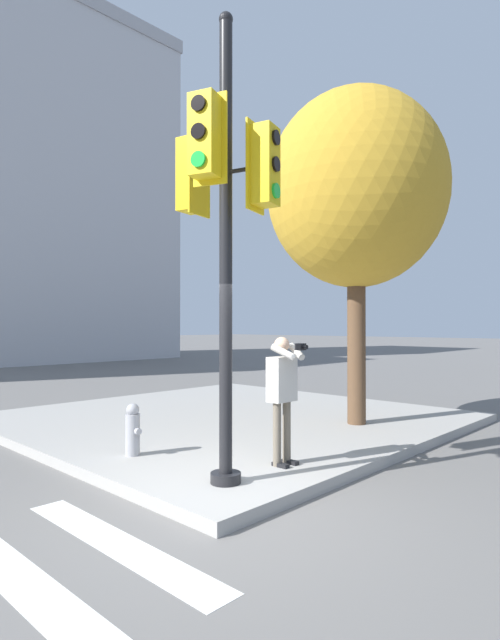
{
  "coord_description": "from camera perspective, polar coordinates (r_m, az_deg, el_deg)",
  "views": [
    {
      "loc": [
        -3.7,
        -3.96,
        2.01
      ],
      "look_at": [
        0.96,
        0.45,
        2.08
      ],
      "focal_mm": 28.0,
      "sensor_mm": 36.0,
      "label": 1
    }
  ],
  "objects": [
    {
      "name": "ground_plane",
      "position": [
        5.78,
        -3.48,
        -20.97
      ],
      "size": [
        160.0,
        160.0,
        0.0
      ],
      "primitive_type": "plane",
      "color": "slate"
    },
    {
      "name": "sidewalk_corner",
      "position": [
        10.55,
        -2.54,
        -11.2
      ],
      "size": [
        8.0,
        8.0,
        0.16
      ],
      "color": "#9E9B96",
      "rests_on": "ground_plane"
    },
    {
      "name": "building_right",
      "position": [
        33.49,
        -20.73,
        13.39
      ],
      "size": [
        11.72,
        8.84,
        20.2
      ],
      "color": "#BCBCC1",
      "rests_on": "ground_plane"
    },
    {
      "name": "street_tree",
      "position": [
        9.99,
        12.03,
        14.27
      ],
      "size": [
        3.39,
        3.39,
        6.31
      ],
      "color": "brown",
      "rests_on": "sidewalk_corner"
    },
    {
      "name": "person_photographer",
      "position": [
        6.72,
        3.76,
        -7.74
      ],
      "size": [
        0.5,
        0.53,
        1.7
      ],
      "color": "black",
      "rests_on": "sidewalk_corner"
    },
    {
      "name": "traffic_signal_pole",
      "position": [
        5.99,
        -3.21,
        13.48
      ],
      "size": [
        0.98,
        1.35,
        5.59
      ],
      "color": "black",
      "rests_on": "sidewalk_corner"
    },
    {
      "name": "fire_hydrant",
      "position": [
        7.48,
        -13.26,
        -12.1
      ],
      "size": [
        0.21,
        0.27,
        0.74
      ],
      "color": "#99999E",
      "rests_on": "sidewalk_corner"
    }
  ]
}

